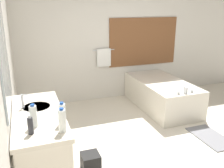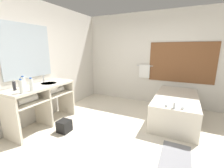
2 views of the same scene
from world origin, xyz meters
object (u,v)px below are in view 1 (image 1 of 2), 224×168
object	(u,v)px
water_bottle_1	(33,116)
water_bottle_2	(62,121)
soap_dispenser	(30,126)
waste_bin	(91,162)
water_bottle_3	(62,114)
bathtub	(161,93)

from	to	relation	value
water_bottle_1	water_bottle_2	bearing A→B (deg)	-39.30
soap_dispenser	waste_bin	distance (m)	1.21
water_bottle_1	water_bottle_3	bearing A→B (deg)	-8.72
water_bottle_3	soap_dispenser	size ratio (longest dim) A/B	1.24
water_bottle_1	waste_bin	world-z (taller)	water_bottle_1
soap_dispenser	bathtub	bearing A→B (deg)	37.13
bathtub	water_bottle_3	world-z (taller)	water_bottle_3
water_bottle_1	soap_dispenser	world-z (taller)	water_bottle_1
bathtub	soap_dispenser	xyz separation A→B (m)	(-2.69, -2.04, 0.67)
bathtub	water_bottle_1	bearing A→B (deg)	-144.59
water_bottle_1	water_bottle_3	distance (m)	0.29
bathtub	water_bottle_2	xyz separation A→B (m)	(-2.39, -2.10, 0.71)
soap_dispenser	waste_bin	bearing A→B (deg)	32.69
water_bottle_3	soap_dispenser	world-z (taller)	water_bottle_3
water_bottle_1	water_bottle_2	world-z (taller)	water_bottle_2
waste_bin	water_bottle_2	bearing A→B (deg)	-128.23
waste_bin	water_bottle_3	bearing A→B (deg)	-137.65
water_bottle_2	bathtub	bearing A→B (deg)	41.24
bathtub	water_bottle_3	size ratio (longest dim) A/B	7.41
water_bottle_1	soap_dispenser	distance (m)	0.16
bathtub	water_bottle_2	world-z (taller)	water_bottle_2
water_bottle_3	waste_bin	bearing A→B (deg)	42.35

